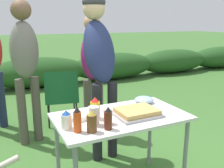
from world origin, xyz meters
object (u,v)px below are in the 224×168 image
Objects in this scene: ketchup_bottle at (108,116)px; standing_person_in_dark_puffer at (99,55)px; camp_chair_green_behind_table at (62,95)px; bbq_sauce_bottle at (108,119)px; paper_cup_stack at (94,116)px; food_tray at (137,112)px; standing_person_in_gray_fleece at (93,64)px; mayo_bottle at (66,120)px; standing_person_with_beanie at (25,59)px; hot_sauce_bottle at (77,120)px; mustard_bottle at (95,108)px; folding_table at (121,124)px; beer_bottle at (92,122)px; mixing_bowl at (144,100)px; plate_stack at (77,116)px.

standing_person_in_dark_puffer is (0.29, 0.85, 0.34)m from ketchup_bottle.
bbq_sauce_bottle is at bearing -82.09° from camp_chair_green_behind_table.
food_tray is at bearing 3.90° from paper_cup_stack.
food_tray is at bearing -99.21° from standing_person_in_gray_fleece.
ketchup_bottle is at bearing -9.18° from mayo_bottle.
standing_person_with_beanie reaches higher than ketchup_bottle.
ketchup_bottle is 1.88m from camp_chair_green_behind_table.
hot_sauce_bottle reaches higher than camp_chair_green_behind_table.
folding_table is at bearing -7.83° from mustard_bottle.
beer_bottle reaches higher than paper_cup_stack.
standing_person_with_beanie is at bearing 112.88° from folding_table.
standing_person_in_dark_puffer reaches higher than hot_sauce_bottle.
beer_bottle is at bearing -117.39° from mustard_bottle.
paper_cup_stack is 0.08× the size of standing_person_with_beanie.
standing_person_in_gray_fleece is (0.73, 1.32, 0.17)m from mayo_bottle.
beer_bottle is 0.13m from bbq_sauce_bottle.
paper_cup_stack is 0.80× the size of mustard_bottle.
paper_cup_stack is at bearing 117.54° from bbq_sauce_bottle.
standing_person_with_beanie reaches higher than mixing_bowl.
beer_bottle is at bearing -85.77° from camp_chair_green_behind_table.
folding_table is at bearing 7.45° from mayo_bottle.
standing_person_in_dark_puffer is (0.60, 0.80, 0.34)m from mayo_bottle.
standing_person_in_dark_puffer reaches higher than camp_chair_green_behind_table.
folding_table is 1.32× the size of camp_chair_green_behind_table.
beer_bottle is 0.09× the size of standing_person_in_dark_puffer.
food_tray is at bearing -18.63° from plate_stack.
mustard_bottle is at bearing -115.77° from standing_person_in_dark_puffer.
standing_person_with_beanie reaches higher than camp_chair_green_behind_table.
food_tray is 0.61m from mayo_bottle.
paper_cup_stack is (-0.28, -0.09, 0.15)m from folding_table.
mustard_bottle is at bearing 91.57° from bbq_sauce_bottle.
plate_stack is 0.28m from ketchup_bottle.
paper_cup_stack is (-0.63, -0.28, 0.04)m from mixing_bowl.
food_tray is at bearing 9.71° from hot_sauce_bottle.
folding_table is 1.74m from camp_chair_green_behind_table.
bbq_sauce_bottle is 1.05m from standing_person_in_dark_puffer.
mustard_bottle reaches higher than beer_bottle.
paper_cup_stack reaches higher than mixing_bowl.
hot_sauce_bottle is 1.10× the size of bbq_sauce_bottle.
bbq_sauce_bottle is at bearing -109.55° from standing_person_in_dark_puffer.
mayo_bottle reaches higher than food_tray.
standing_person_in_dark_puffer reaches higher than mayo_bottle.
plate_stack is at bearing 129.30° from ketchup_bottle.
camp_chair_green_behind_table is at bearing 79.16° from hot_sauce_bottle.
mixing_bowl is at bearing 35.36° from bbq_sauce_bottle.
bbq_sauce_bottle reaches higher than camp_chair_green_behind_table.
hot_sauce_bottle reaches higher than plate_stack.
paper_cup_stack is at bearing -115.87° from standing_person_in_dark_puffer.
mustard_bottle is 1.29× the size of ketchup_bottle.
mustard_bottle is 0.11× the size of standing_person_in_gray_fleece.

